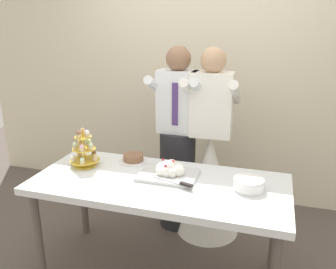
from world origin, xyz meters
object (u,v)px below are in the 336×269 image
object	(u,v)px
plate_stack	(249,184)
person_groom	(178,150)
dessert_table	(159,190)
main_cake_tray	(169,171)
round_cake	(133,158)
person_bride	(209,172)
cupcake_stand	(84,151)

from	to	relation	value
plate_stack	person_groom	distance (m)	0.95
dessert_table	main_cake_tray	xyz separation A→B (m)	(0.04, 0.09, 0.12)
dessert_table	person_groom	distance (m)	0.72
plate_stack	person_groom	bearing A→B (deg)	135.57
dessert_table	round_cake	xyz separation A→B (m)	(-0.31, 0.28, 0.10)
main_cake_tray	person_bride	bearing A→B (deg)	72.02
plate_stack	cupcake_stand	bearing A→B (deg)	177.92
dessert_table	person_bride	world-z (taller)	person_bride
main_cake_tray	plate_stack	xyz separation A→B (m)	(0.57, -0.05, -0.00)
main_cake_tray	person_groom	xyz separation A→B (m)	(-0.11, 0.62, -0.07)
person_groom	cupcake_stand	bearing A→B (deg)	-132.98
main_cake_tray	plate_stack	world-z (taller)	main_cake_tray
plate_stack	person_bride	size ratio (longest dim) A/B	0.13
round_cake	main_cake_tray	bearing A→B (deg)	-27.77
dessert_table	round_cake	distance (m)	0.43
round_cake	person_bride	size ratio (longest dim) A/B	0.14
dessert_table	main_cake_tray	bearing A→B (deg)	64.82
dessert_table	plate_stack	bearing A→B (deg)	4.40
dessert_table	cupcake_stand	world-z (taller)	cupcake_stand
dessert_table	person_groom	size ratio (longest dim) A/B	1.08
main_cake_tray	plate_stack	size ratio (longest dim) A/B	2.07
dessert_table	main_cake_tray	world-z (taller)	main_cake_tray
main_cake_tray	person_groom	world-z (taller)	person_groom
main_cake_tray	person_bride	distance (m)	0.66
person_bride	main_cake_tray	bearing A→B (deg)	-107.98
person_groom	person_bride	size ratio (longest dim) A/B	1.00
main_cake_tray	round_cake	bearing A→B (deg)	152.23
cupcake_stand	person_bride	xyz separation A→B (m)	(0.87, 0.59, -0.31)
main_cake_tray	plate_stack	distance (m)	0.57
cupcake_stand	person_bride	bearing A→B (deg)	34.07
round_cake	cupcake_stand	bearing A→B (deg)	-150.39
cupcake_stand	person_groom	world-z (taller)	person_groom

